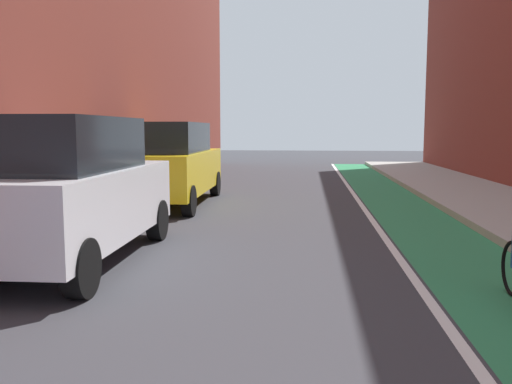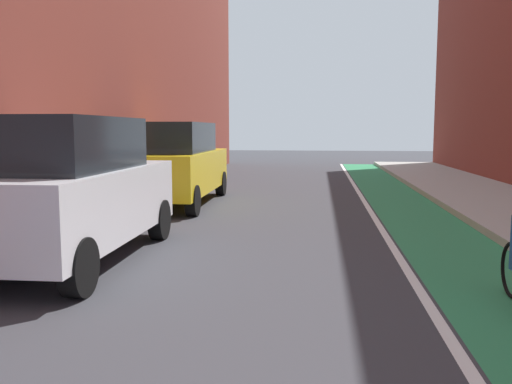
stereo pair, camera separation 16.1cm
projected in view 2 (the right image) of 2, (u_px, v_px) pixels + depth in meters
ground_plane at (273, 228)px, 10.02m from camera, size 75.10×75.10×0.00m
bike_lane_paint at (414, 214)px, 11.66m from camera, size 1.60×34.14×0.00m
lane_divider_stripe at (372, 214)px, 11.77m from camera, size 0.12×34.14×0.00m
parked_suv_white at (62, 189)px, 7.38m from camera, size 2.02×4.27×1.98m
parked_suv_yellow_cab at (175, 163)px, 13.12m from camera, size 1.93×4.82×1.98m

